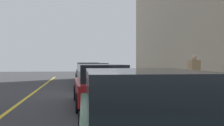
{
  "coord_description": "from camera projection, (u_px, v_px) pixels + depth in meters",
  "views": [
    {
      "loc": [
        -14.99,
        0.97,
        1.65
      ],
      "look_at": [
        -1.74,
        -0.69,
        1.54
      ],
      "focal_mm": 44.8,
      "sensor_mm": 36.0,
      "label": 1
    }
  ],
  "objects": [
    {
      "name": "snow_bank_curb",
      "position": [
        118.0,
        98.0,
        11.37
      ],
      "size": [
        4.77,
        0.56,
        0.22
      ],
      "primitive_type": "cube",
      "color": "white",
      "rests_on": "ground"
    },
    {
      "name": "pedestrian_tan_coat",
      "position": [
        194.0,
        74.0,
        11.98
      ],
      "size": [
        0.56,
        0.54,
        1.75
      ],
      "color": "black",
      "rests_on": "sidewalk"
    },
    {
      "name": "parked_car_black",
      "position": [
        93.0,
        76.0,
        16.36
      ],
      "size": [
        4.25,
        1.93,
        1.51
      ],
      "color": "black",
      "rests_on": "ground"
    },
    {
      "name": "sidewalk",
      "position": [
        155.0,
        89.0,
        15.42
      ],
      "size": [
        28.0,
        4.6,
        0.15
      ],
      "primitive_type": "cube",
      "color": "gray",
      "rests_on": "ground"
    },
    {
      "name": "ground_plane",
      "position": [
        95.0,
        91.0,
        15.01
      ],
      "size": [
        56.0,
        56.0,
        0.0
      ],
      "primitive_type": "plane",
      "color": "#333335"
    },
    {
      "name": "lane_stripe_centre",
      "position": [
        34.0,
        92.0,
        14.61
      ],
      "size": [
        28.0,
        0.14,
        0.01
      ],
      "primitive_type": "cube",
      "color": "gold",
      "rests_on": "ground"
    },
    {
      "name": "rolling_suitcase",
      "position": [
        188.0,
        88.0,
        12.42
      ],
      "size": [
        0.34,
        0.22,
        0.93
      ],
      "color": "#471E19",
      "rests_on": "sidewalk"
    },
    {
      "name": "parked_car_charcoal",
      "position": [
        88.0,
        72.0,
        21.9
      ],
      "size": [
        4.35,
        1.94,
        1.51
      ],
      "color": "black",
      "rests_on": "ground"
    },
    {
      "name": "parked_car_red",
      "position": [
        101.0,
        85.0,
        10.2
      ],
      "size": [
        4.48,
        2.01,
        1.51
      ],
      "color": "black",
      "rests_on": "ground"
    },
    {
      "name": "parked_car_green",
      "position": [
        141.0,
        120.0,
        4.17
      ],
      "size": [
        4.52,
        1.97,
        1.51
      ],
      "color": "black",
      "rests_on": "ground"
    }
  ]
}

